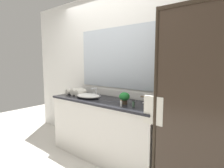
% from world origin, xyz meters
% --- Properties ---
extents(ground_plane, '(8.00, 8.00, 0.00)m').
position_xyz_m(ground_plane, '(0.00, 0.00, 0.00)').
color(ground_plane, silver).
extents(wall_back_with_mirror, '(4.40, 0.06, 2.60)m').
position_xyz_m(wall_back_with_mirror, '(0.00, 0.34, 1.31)').
color(wall_back_with_mirror, silver).
rests_on(wall_back_with_mirror, ground_plane).
extents(vanity_cabinet, '(1.80, 0.58, 0.90)m').
position_xyz_m(vanity_cabinet, '(0.00, 0.01, 0.45)').
color(vanity_cabinet, silver).
rests_on(vanity_cabinet, ground_plane).
extents(shower_enclosure, '(1.20, 0.59, 2.00)m').
position_xyz_m(shower_enclosure, '(1.28, -0.19, 1.02)').
color(shower_enclosure, '#2D2319').
rests_on(shower_enclosure, ground_plane).
extents(sink_basin, '(0.41, 0.30, 0.07)m').
position_xyz_m(sink_basin, '(-0.30, -0.04, 0.93)').
color(sink_basin, white).
rests_on(sink_basin, vanity_cabinet).
extents(faucet, '(0.17, 0.13, 0.15)m').
position_xyz_m(faucet, '(-0.30, 0.13, 0.95)').
color(faucet, silver).
rests_on(faucet, vanity_cabinet).
extents(potted_plant, '(0.14, 0.14, 0.16)m').
position_xyz_m(potted_plant, '(0.39, -0.04, 0.99)').
color(potted_plant, '#473828').
rests_on(potted_plant, vanity_cabinet).
extents(soap_dish, '(0.10, 0.07, 0.04)m').
position_xyz_m(soap_dish, '(0.61, 0.18, 0.91)').
color(soap_dish, silver).
rests_on(soap_dish, vanity_cabinet).
extents(amenity_bottle_body_wash, '(0.02, 0.02, 0.09)m').
position_xyz_m(amenity_bottle_body_wash, '(0.45, -0.19, 0.94)').
color(amenity_bottle_body_wash, white).
rests_on(amenity_bottle_body_wash, vanity_cabinet).
extents(amenity_bottle_conditioner, '(0.03, 0.03, 0.08)m').
position_xyz_m(amenity_bottle_conditioner, '(0.57, -0.09, 0.94)').
color(amenity_bottle_conditioner, '#4C7056').
rests_on(amenity_bottle_conditioner, vanity_cabinet).
extents(rolled_towel_near_edge, '(0.13, 0.21, 0.10)m').
position_xyz_m(rolled_towel_near_edge, '(-0.76, -0.00, 0.95)').
color(rolled_towel_near_edge, silver).
rests_on(rolled_towel_near_edge, vanity_cabinet).
extents(rolled_towel_middle, '(0.12, 0.23, 0.12)m').
position_xyz_m(rolled_towel_middle, '(-0.65, 0.03, 0.96)').
color(rolled_towel_middle, silver).
rests_on(rolled_towel_middle, vanity_cabinet).
extents(rolled_towel_far_edge, '(0.11, 0.19, 0.11)m').
position_xyz_m(rolled_towel_far_edge, '(-0.54, 0.01, 0.95)').
color(rolled_towel_far_edge, silver).
rests_on(rolled_towel_far_edge, vanity_cabinet).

